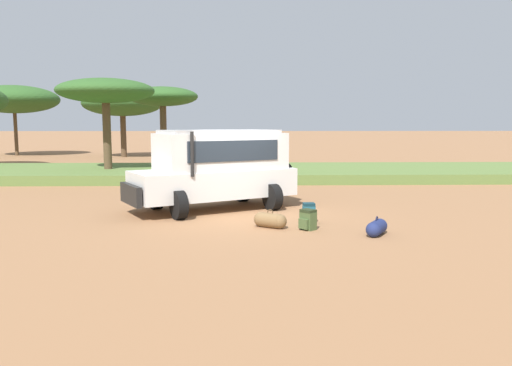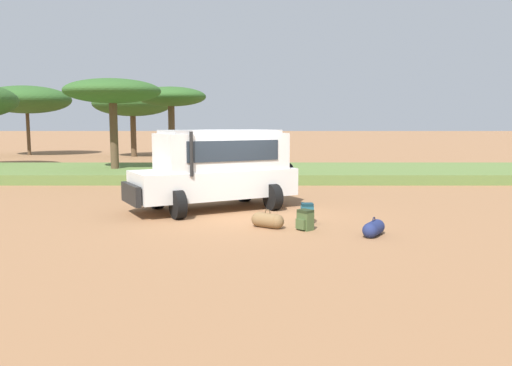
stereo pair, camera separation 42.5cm
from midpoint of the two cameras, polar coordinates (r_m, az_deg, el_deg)
name	(u,v)px [view 1 (the left image)]	position (r m, az deg, el deg)	size (l,w,h in m)	color
ground_plane	(241,216)	(14.38, -2.61, -3.74)	(320.00, 320.00, 0.00)	#936642
grass_bank	(241,172)	(24.71, -2.22, 1.21)	(120.00, 7.00, 0.44)	#5B7538
safari_vehicle	(217,167)	(15.32, -5.29, 1.78)	(5.32, 4.00, 2.44)	silver
backpack_beside_front_wheel	(309,213)	(13.35, 5.16, -3.46)	(0.33, 0.39, 0.53)	#235B6B
backpack_cluster_center	(308,220)	(12.49, 4.96, -4.23)	(0.46, 0.46, 0.51)	#42562D
duffel_bag_low_black_case	(270,220)	(12.70, 0.67, -4.29)	(0.83, 0.66, 0.48)	brown
duffel_bag_soft_canvas	(377,228)	(12.16, 12.65, -5.01)	(0.64, 0.81, 0.46)	navy
acacia_tree_far_left	(14,99)	(45.83, -26.18, 8.57)	(7.15, 6.87, 5.72)	brown
acacia_tree_centre_back	(122,104)	(40.88, -15.31, 8.74)	(6.22, 5.97, 5.18)	brown
acacia_tree_right_mid	(106,92)	(25.28, -17.29, 9.91)	(4.63, 4.28, 4.77)	brown
acacia_tree_far_right	(163,98)	(32.37, -10.99, 9.57)	(4.42, 4.27, 4.93)	brown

